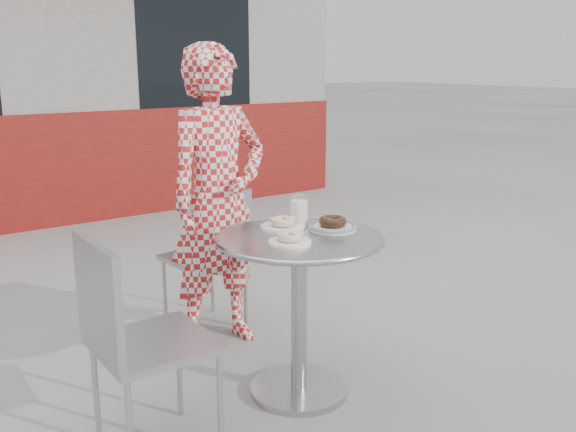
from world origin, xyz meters
TOP-DOWN VIEW (x-y plane):
  - ground at (0.00, 0.00)m, footprint 60.00×60.00m
  - bistro_table at (-0.03, -0.00)m, footprint 0.72×0.72m
  - chair_far at (-0.01, 0.87)m, footprint 0.41×0.41m
  - chair_left at (-0.73, -0.04)m, footprint 0.41×0.41m
  - seated_person at (-0.04, 0.67)m, footprint 0.59×0.41m
  - plate_far at (-0.01, 0.14)m, footprint 0.19×0.19m
  - plate_near at (-0.12, -0.07)m, footprint 0.18×0.18m
  - plate_checker at (0.16, 0.00)m, footprint 0.21×0.21m
  - milk_cup at (0.08, 0.15)m, footprint 0.09×0.09m

SIDE VIEW (x-z plane):
  - ground at x=0.00m, z-range 0.00..0.00m
  - chair_far at x=-0.01m, z-range -0.15..0.63m
  - chair_left at x=-0.73m, z-range -0.16..0.69m
  - bistro_table at x=-0.03m, z-range 0.18..0.91m
  - plate_checker at x=0.16m, z-range 0.71..0.77m
  - plate_near at x=-0.12m, z-range 0.72..0.77m
  - plate_far at x=-0.01m, z-range 0.72..0.77m
  - seated_person at x=-0.04m, z-range 0.00..1.53m
  - milk_cup at x=0.08m, z-range 0.72..0.86m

